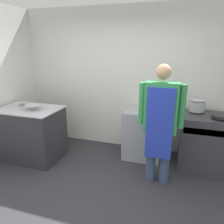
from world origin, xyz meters
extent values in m
plane|color=#2D2D33|center=(0.00, 0.00, 0.00)|extent=(14.00, 14.00, 0.00)
cube|color=silver|center=(0.00, 1.93, 1.35)|extent=(8.00, 0.05, 2.70)
cube|color=silver|center=(-2.04, 1.00, 1.35)|extent=(0.05, 8.00, 2.70)
cube|color=#2D2D33|center=(-1.42, 0.91, 0.46)|extent=(1.05, 0.74, 0.92)
cube|color=#B2B5BC|center=(-1.42, 0.91, 0.93)|extent=(1.09, 0.77, 0.02)
cube|color=#38383D|center=(1.55, 1.51, 0.46)|extent=(0.82, 0.70, 0.92)
cube|color=#B2B5BC|center=(1.55, 1.17, 0.75)|extent=(0.76, 0.03, 0.10)
cube|color=#B2B5BC|center=(1.55, 1.84, 0.93)|extent=(0.82, 0.03, 0.02)
cube|color=#93999E|center=(0.50, 1.58, 0.44)|extent=(0.67, 0.62, 0.88)
cube|color=silver|center=(0.50, 1.28, 0.49)|extent=(0.57, 0.02, 0.62)
cylinder|color=#38476B|center=(0.75, 0.85, 0.40)|extent=(0.14, 0.14, 0.81)
cylinder|color=#38476B|center=(0.95, 0.85, 0.40)|extent=(0.14, 0.14, 0.81)
cube|color=#338C4C|center=(0.85, 0.85, 1.17)|extent=(0.46, 0.22, 0.71)
cube|color=#2338B2|center=(0.85, 0.73, 0.95)|extent=(0.37, 0.02, 1.02)
cylinder|color=#338C4C|center=(0.58, 0.85, 1.20)|extent=(0.09, 0.09, 0.60)
cylinder|color=#338C4C|center=(1.13, 0.85, 1.20)|extent=(0.09, 0.09, 0.60)
sphere|color=tan|center=(0.85, 0.85, 1.66)|extent=(0.21, 0.21, 0.21)
cone|color=#B2B5BC|center=(-1.29, 0.86, 0.98)|extent=(0.28, 0.28, 0.09)
cone|color=#B2B5BC|center=(-1.66, 1.03, 0.97)|extent=(0.18, 0.18, 0.06)
cylinder|color=#B2B5BC|center=(1.37, 1.63, 1.02)|extent=(0.25, 0.25, 0.17)
ellipsoid|color=#B2B5BC|center=(1.37, 1.63, 1.13)|extent=(0.24, 0.24, 0.04)
cylinder|color=#262628|center=(1.72, 1.39, 0.96)|extent=(0.30, 0.30, 0.05)
camera|label=1|loc=(1.09, -2.14, 1.98)|focal=35.00mm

